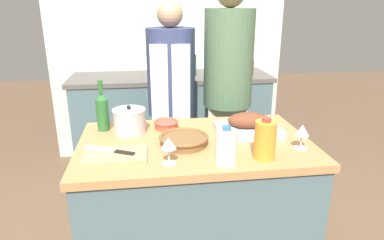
% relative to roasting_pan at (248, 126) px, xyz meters
% --- Properties ---
extents(kitchen_island, '(1.23, 0.76, 0.89)m').
position_rel_roasting_pan_xyz_m(kitchen_island, '(-0.31, -0.07, -0.49)').
color(kitchen_island, '#4C666B').
rests_on(kitchen_island, ground_plane).
extents(back_counter, '(1.91, 0.60, 0.93)m').
position_rel_roasting_pan_xyz_m(back_counter, '(-0.31, 1.51, -0.47)').
color(back_counter, '#4C666B').
rests_on(back_counter, ground_plane).
extents(back_wall, '(2.41, 0.10, 2.55)m').
position_rel_roasting_pan_xyz_m(back_wall, '(-0.31, 1.86, 0.34)').
color(back_wall, silver).
rests_on(back_wall, ground_plane).
extents(roasting_pan, '(0.37, 0.25, 0.12)m').
position_rel_roasting_pan_xyz_m(roasting_pan, '(0.00, 0.00, 0.00)').
color(roasting_pan, '#BCBCC1').
rests_on(roasting_pan, kitchen_island).
extents(wicker_basket, '(0.26, 0.26, 0.05)m').
position_rel_roasting_pan_xyz_m(wicker_basket, '(-0.38, -0.11, -0.02)').
color(wicker_basket, brown).
rests_on(wicker_basket, kitchen_island).
extents(cutting_board, '(0.30, 0.20, 0.02)m').
position_rel_roasting_pan_xyz_m(cutting_board, '(-0.72, -0.22, -0.04)').
color(cutting_board, tan).
rests_on(cutting_board, kitchen_island).
extents(stock_pot, '(0.19, 0.19, 0.16)m').
position_rel_roasting_pan_xyz_m(stock_pot, '(-0.66, 0.11, 0.02)').
color(stock_pot, '#B7B7BC').
rests_on(stock_pot, kitchen_island).
extents(mixing_bowl, '(0.14, 0.14, 0.05)m').
position_rel_roasting_pan_xyz_m(mixing_bowl, '(-0.45, 0.15, -0.02)').
color(mixing_bowl, '#A84C38').
rests_on(mixing_bowl, kitchen_island).
extents(juice_jug, '(0.10, 0.10, 0.20)m').
position_rel_roasting_pan_xyz_m(juice_jug, '(-0.02, -0.32, 0.05)').
color(juice_jug, orange).
rests_on(juice_jug, kitchen_island).
extents(milk_jug, '(0.10, 0.10, 0.18)m').
position_rel_roasting_pan_xyz_m(milk_jug, '(-0.21, -0.36, 0.04)').
color(milk_jug, white).
rests_on(milk_jug, kitchen_island).
extents(wine_bottle_green, '(0.07, 0.07, 0.30)m').
position_rel_roasting_pan_xyz_m(wine_bottle_green, '(-0.81, 0.18, 0.07)').
color(wine_bottle_green, '#28662D').
rests_on(wine_bottle_green, kitchen_island).
extents(wine_glass_left, '(0.07, 0.07, 0.13)m').
position_rel_roasting_pan_xyz_m(wine_glass_left, '(-0.47, -0.32, 0.05)').
color(wine_glass_left, silver).
rests_on(wine_glass_left, kitchen_island).
extents(wine_glass_right, '(0.07, 0.07, 0.13)m').
position_rel_roasting_pan_xyz_m(wine_glass_right, '(0.21, -0.24, 0.05)').
color(wine_glass_right, silver).
rests_on(wine_glass_right, kitchen_island).
extents(knife_chef, '(0.25, 0.15, 0.01)m').
position_rel_roasting_pan_xyz_m(knife_chef, '(-0.74, -0.18, -0.03)').
color(knife_chef, '#B7B7BC').
rests_on(knife_chef, cutting_board).
extents(stand_mixer, '(0.18, 0.14, 0.31)m').
position_rel_roasting_pan_xyz_m(stand_mixer, '(-0.31, 1.58, 0.12)').
color(stand_mixer, '#333842').
rests_on(stand_mixer, back_counter).
extents(condiment_bottle_tall, '(0.05, 0.05, 0.22)m').
position_rel_roasting_pan_xyz_m(condiment_bottle_tall, '(-0.10, 1.46, 0.10)').
color(condiment_bottle_tall, '#234C28').
rests_on(condiment_bottle_tall, back_counter).
extents(condiment_bottle_short, '(0.05, 0.05, 0.16)m').
position_rel_roasting_pan_xyz_m(condiment_bottle_short, '(0.46, 1.44, 0.07)').
color(condiment_bottle_short, maroon).
rests_on(condiment_bottle_short, back_counter).
extents(person_cook_aproned, '(0.36, 0.37, 1.61)m').
position_rel_roasting_pan_xyz_m(person_cook_aproned, '(-0.37, 0.79, -0.05)').
color(person_cook_aproned, beige).
rests_on(person_cook_aproned, ground_plane).
extents(person_cook_guest, '(0.36, 0.36, 1.76)m').
position_rel_roasting_pan_xyz_m(person_cook_guest, '(0.05, 0.72, 0.04)').
color(person_cook_guest, beige).
rests_on(person_cook_guest, ground_plane).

